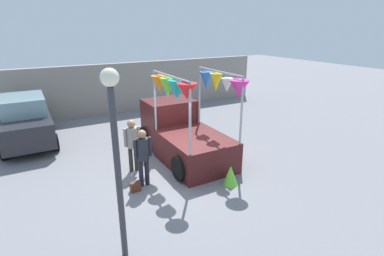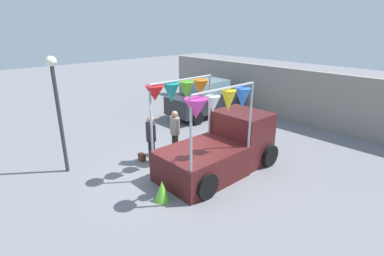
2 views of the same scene
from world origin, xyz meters
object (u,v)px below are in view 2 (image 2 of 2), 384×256
Objects in this scene: parked_car at (204,98)px; street_lamp at (57,99)px; vendor_truck at (222,143)px; person_vendor at (175,129)px; person_customer at (151,135)px; folded_kite_bundle_lime at (162,191)px; handbag at (142,157)px.

street_lamp is (1.44, -7.84, 1.53)m from parked_car.
vendor_truck is 2.00m from person_vendor.
person_vendor is at bearing 87.94° from person_customer.
vendor_truck is 2.47m from person_customer.
street_lamp reaches higher than person_vendor.
person_customer reaches higher than folded_kite_bundle_lime.
person_vendor is at bearing 68.35° from street_lamp.
person_vendor is at bearing 133.95° from folded_kite_bundle_lime.
handbag is at bearing -66.20° from parked_car.
handbag is 2.75m from folded_kite_bundle_lime.
street_lamp is at bearing -160.29° from folded_kite_bundle_lime.
handbag is (2.45, -5.55, -0.80)m from parked_car.
person_customer is 1.00× the size of person_vendor.
parked_car is at bearing 127.31° from folded_kite_bundle_lime.
vendor_truck reaches higher than parked_car.
parked_car is (-4.79, 3.89, 0.02)m from vendor_truck.
parked_car is 1.06× the size of street_lamp.
person_customer is 3.18m from street_lamp.
street_lamp is at bearing -113.84° from handbag.
parked_car is 6.12m from handbag.
street_lamp is (-1.40, -3.52, 1.44)m from person_vendor.
vendor_truck is 6.98× the size of folded_kite_bundle_lime.
folded_kite_bundle_lime is (2.16, -2.24, -0.73)m from person_vendor.
person_vendor is at bearing 72.59° from handbag.
handbag is at bearing 158.42° from folded_kite_bundle_lime.
vendor_truck is 14.96× the size of handbag.
person_customer is 1.04m from person_vendor.
handbag is at bearing -150.26° from person_customer.
person_customer is at bearing 29.74° from handbag.
vendor_truck is 5.40m from street_lamp.
person_customer is at bearing -92.06° from person_vendor.
street_lamp reaches higher than handbag.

